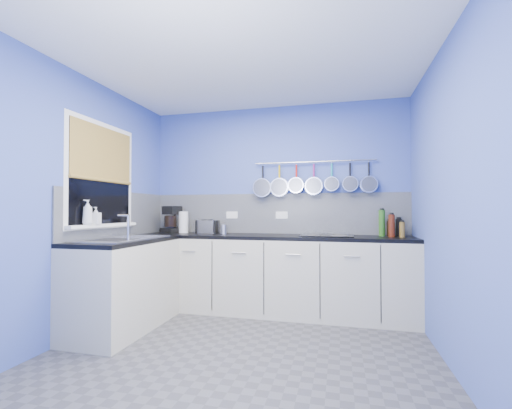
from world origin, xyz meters
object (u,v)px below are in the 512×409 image
at_px(soap_bottle_a, 88,212).
at_px(paper_towel, 183,222).
at_px(soap_bottle_b, 96,216).
at_px(toaster, 207,227).
at_px(hob, 327,235).
at_px(canister, 224,229).
at_px(coffee_maker, 171,219).

relative_size(soap_bottle_a, paper_towel, 0.87).
distance_m(soap_bottle_b, toaster, 1.38).
relative_size(toaster, hob, 0.44).
relative_size(toaster, canister, 2.22).
bearing_deg(toaster, coffee_maker, -161.70).
xyz_separation_m(paper_towel, coffee_maker, (-0.15, -0.04, 0.03)).
relative_size(coffee_maker, canister, 3.00).
distance_m(toaster, canister, 0.27).
distance_m(canister, hob, 1.24).
relative_size(paper_towel, toaster, 1.08).
xyz_separation_m(soap_bottle_b, coffee_maker, (0.23, 1.11, -0.06)).
bearing_deg(toaster, soap_bottle_b, -110.63).
distance_m(coffee_maker, canister, 0.73).
bearing_deg(hob, toaster, 176.19).
xyz_separation_m(soap_bottle_a, soap_bottle_b, (0.00, 0.11, -0.03)).
xyz_separation_m(toaster, canister, (0.25, -0.09, -0.02)).
relative_size(soap_bottle_b, canister, 1.49).
bearing_deg(canister, hob, -0.44).
distance_m(soap_bottle_b, canister, 1.45).
height_order(canister, hob, canister).
distance_m(paper_towel, coffee_maker, 0.16).
relative_size(soap_bottle_b, coffee_maker, 0.50).
height_order(coffee_maker, hob, coffee_maker).
relative_size(coffee_maker, hob, 0.60).
xyz_separation_m(coffee_maker, canister, (0.72, -0.02, -0.11)).
bearing_deg(toaster, paper_towel, -165.77).
bearing_deg(hob, soap_bottle_a, -151.56).
distance_m(soap_bottle_a, paper_towel, 1.32).
bearing_deg(paper_towel, coffee_maker, -163.42).
bearing_deg(hob, soap_bottle_b, -153.87).
height_order(soap_bottle_a, hob, soap_bottle_a).
bearing_deg(hob, coffee_maker, 179.07).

